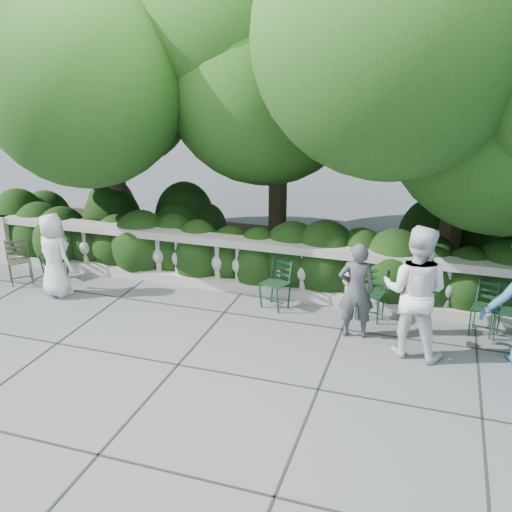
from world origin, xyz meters
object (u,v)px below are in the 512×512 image
(chair_d, at_px, (366,322))
(person_casual_man, at_px, (415,292))
(chair_weathered, at_px, (23,286))
(person_businessman, at_px, (54,255))
(person_woman_grey, at_px, (356,290))
(chair_a, at_px, (49,279))
(chair_c, at_px, (270,310))
(chair_e, at_px, (481,338))
(chair_f, at_px, (501,342))

(chair_d, distance_m, person_casual_man, 1.47)
(chair_weathered, relative_size, person_businessman, 0.55)
(person_woman_grey, bearing_deg, chair_weathered, -13.51)
(chair_d, bearing_deg, chair_a, -170.09)
(person_casual_man, bearing_deg, chair_c, -9.05)
(chair_c, height_order, chair_e, same)
(chair_a, height_order, person_casual_man, person_casual_man)
(chair_a, bearing_deg, person_woman_grey, 21.23)
(chair_d, height_order, chair_f, same)
(chair_d, bearing_deg, chair_c, -168.42)
(person_businessman, distance_m, person_casual_man, 6.18)
(chair_e, distance_m, chair_weathered, 8.11)
(chair_d, bearing_deg, chair_f, 8.03)
(chair_f, distance_m, person_businessman, 7.54)
(chair_f, bearing_deg, chair_c, -167.85)
(chair_d, distance_m, chair_f, 2.04)
(chair_d, bearing_deg, chair_e, 9.38)
(chair_c, distance_m, person_woman_grey, 1.74)
(chair_a, distance_m, chair_f, 8.12)
(chair_f, bearing_deg, person_casual_man, -137.21)
(chair_c, distance_m, person_casual_man, 2.66)
(person_businessman, height_order, person_woman_grey, person_businessman)
(chair_a, distance_m, person_casual_man, 6.92)
(chair_c, distance_m, chair_f, 3.66)
(person_businessman, bearing_deg, chair_a, -24.21)
(chair_f, xyz_separation_m, chair_weathered, (-8.39, -0.41, 0.00))
(chair_weathered, relative_size, person_woman_grey, 0.56)
(chair_c, xyz_separation_m, person_woman_grey, (1.50, -0.47, 0.75))
(chair_d, distance_m, chair_weathered, 6.36)
(person_woman_grey, bearing_deg, chair_a, -17.49)
(chair_c, xyz_separation_m, person_businessman, (-3.82, -0.55, 0.76))
(person_businessman, bearing_deg, chair_d, -156.17)
(chair_c, xyz_separation_m, chair_e, (3.37, 0.06, 0.00))
(chair_a, xyz_separation_m, chair_d, (6.07, 0.05, 0.00))
(chair_weathered, bearing_deg, chair_e, -42.55)
(chair_d, xyz_separation_m, person_woman_grey, (-0.12, -0.53, 0.75))
(chair_a, relative_size, chair_f, 1.00)
(chair_d, xyz_separation_m, chair_e, (1.75, -0.00, 0.00))
(chair_weathered, xyz_separation_m, person_businessman, (0.91, -0.15, 0.76))
(chair_e, bearing_deg, person_casual_man, -126.91)
(chair_c, bearing_deg, chair_weathered, -155.55)
(chair_d, bearing_deg, person_businessman, -164.11)
(chair_a, distance_m, person_businessman, 1.14)
(person_casual_man, bearing_deg, person_businessman, 7.05)
(chair_f, distance_m, chair_weathered, 8.40)
(chair_c, bearing_deg, person_casual_man, 1.51)
(chair_e, distance_m, chair_f, 0.30)
(chair_c, relative_size, person_businessman, 0.55)
(chair_a, relative_size, person_woman_grey, 0.56)
(chair_a, height_order, chair_weathered, same)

